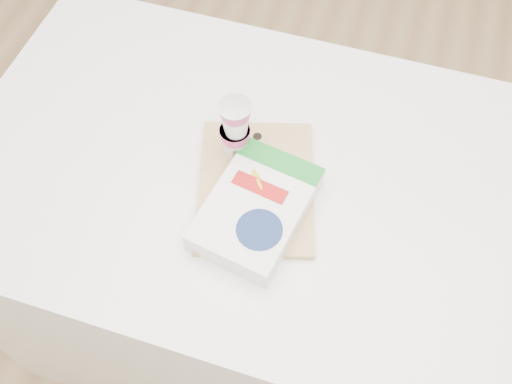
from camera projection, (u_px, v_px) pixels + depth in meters
The scene contains 6 objects.
room at pixel (235, 24), 0.90m from camera, with size 4.00×4.00×4.00m.
table at pixel (245, 258), 1.65m from camera, with size 1.27×0.85×0.95m, color silver.
cutting_board at pixel (256, 186), 1.21m from camera, with size 0.24×0.33×0.02m, color tan.
bananas at pixel (245, 180), 1.18m from camera, with size 0.13×0.17×0.05m.
yogurt_stack at pixel (235, 129), 1.17m from camera, with size 0.07×0.07×0.16m.
cereal_box at pixel (256, 209), 1.15m from camera, with size 0.23×0.30×0.06m.
Camera 1 is at (0.24, -0.66, 1.98)m, focal length 40.00 mm.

